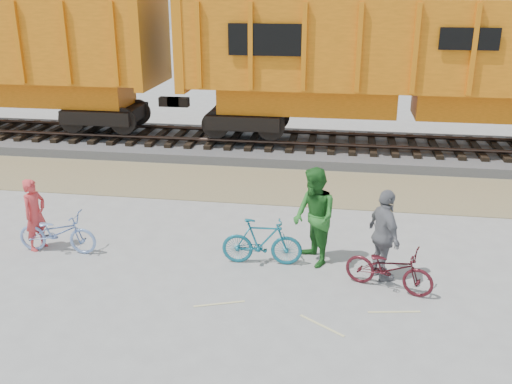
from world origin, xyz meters
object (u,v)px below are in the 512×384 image
person_man (314,217)px  person_woman (384,235)px  bicycle_blue (57,232)px  bicycle_teal (262,242)px  bicycle_maroon (389,268)px  hopper_car_center (408,62)px  person_solo (35,214)px

person_man → person_woman: size_ratio=1.11×
bicycle_blue → person_man: 5.29m
person_man → bicycle_teal: bearing=-107.4°
bicycle_blue → bicycle_teal: bearing=-89.3°
bicycle_blue → bicycle_maroon: size_ratio=1.03×
hopper_car_center → person_man: hopper_car_center is taller
bicycle_blue → person_man: bearing=-87.4°
person_solo → person_woman: bearing=-76.6°
bicycle_blue → person_man: person_man is taller
hopper_car_center → bicycle_blue: bearing=-132.5°
bicycle_maroon → bicycle_blue: bearing=104.9°
hopper_car_center → bicycle_maroon: bearing=-96.0°
bicycle_maroon → hopper_car_center: bearing=13.5°
bicycle_teal → bicycle_blue: bearing=88.2°
bicycle_blue → person_solo: person_solo is taller
bicycle_blue → person_woman: person_woman is taller
bicycle_blue → person_solo: 0.61m
bicycle_teal → person_woman: bearing=-99.3°
hopper_car_center → bicycle_teal: hopper_car_center is taller
bicycle_blue → hopper_car_center: bearing=-43.3°
bicycle_blue → person_man: (5.25, 0.31, 0.55)m
person_man → person_solo: bearing=-116.6°
bicycle_maroon → person_solo: (-7.17, 0.63, 0.34)m
bicycle_teal → person_solo: size_ratio=1.04×
hopper_car_center → person_solo: bearing=-134.7°
person_woman → person_man: bearing=47.2°
person_solo → person_woman: (7.07, -0.23, 0.12)m
person_solo → person_man: bearing=-72.6°
bicycle_maroon → person_woman: size_ratio=0.91×
hopper_car_center → bicycle_teal: size_ratio=8.82×
bicycle_teal → bicycle_maroon: (2.42, -0.65, -0.05)m
person_man → person_woman: (1.32, -0.45, -0.10)m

